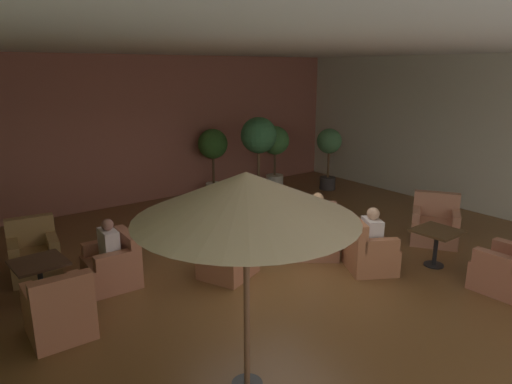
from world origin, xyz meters
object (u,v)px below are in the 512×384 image
Objects in this scene: armchair_mid_center_east at (435,225)px; potted_tree_mid_right at (213,149)px; armchair_front_right_south at (113,266)px; armchair_front_left_north at (319,238)px; potted_tree_mid_left at (329,148)px; potted_tree_right_corner at (259,140)px; patron_by_window at (372,229)px; patron_with_friend at (317,215)px; iced_drink_cup at (261,215)px; cafe_table_front_right at (40,273)px; potted_tree_left_corner at (275,146)px; armchair_front_left_south at (227,256)px; cafe_table_mid_center at (437,238)px; armchair_mid_center_north at (508,271)px; armchair_front_right_east at (60,312)px; patron_blue_shirt at (109,242)px; armchair_mid_center_south at (368,251)px; cafe_table_front_left at (259,229)px; armchair_front_right_west at (34,256)px; patio_umbrella_tall_red at (246,197)px.

armchair_mid_center_east is 5.64m from potted_tree_mid_right.
armchair_front_left_north is at bearing -17.24° from armchair_front_right_south.
potted_tree_mid_left is 2.42m from potted_tree_right_corner.
patron_by_window is 0.90× the size of patron_with_friend.
patron_by_window reaches higher than iced_drink_cup.
cafe_table_front_right is 0.44× the size of potted_tree_mid_left.
potted_tree_left_corner reaches higher than armchair_front_right_south.
potted_tree_mid_left is at bearing 73.37° from armchair_mid_center_east.
armchair_front_left_south is 2.35m from patron_by_window.
patron_with_friend is (-1.26, 1.50, 0.25)m from cafe_table_mid_center.
iced_drink_cup is at bearing 134.19° from patron_with_friend.
armchair_front_right_south is 5.32m from potted_tree_mid_right.
potted_tree_mid_right is 15.46× the size of iced_drink_cup.
armchair_front_left_south is at bearing 136.68° from armchair_mid_center_north.
potted_tree_mid_left reaches higher than cafe_table_front_right.
armchair_mid_center_east is at bearing -106.63° from potted_tree_mid_left.
armchair_front_left_south is at bearing 4.61° from armchair_front_right_east.
patron_blue_shirt is at bearing 162.91° from armchair_front_left_north.
armchair_front_left_north is at bearing 115.90° from armchair_mid_center_north.
armchair_mid_center_north is at bearing -64.10° from armchair_front_left_north.
armchair_front_left_south is 0.92× the size of armchair_mid_center_east.
armchair_mid_center_south is (0.22, -0.91, -0.00)m from armchair_front_left_north.
cafe_table_front_left is 4.93m from potted_tree_mid_left.
potted_tree_mid_left reaches higher than armchair_mid_center_south.
cafe_table_front_left is at bearing -8.53° from patron_blue_shirt.
armchair_mid_center_south reaches higher than armchair_mid_center_north.
cafe_table_mid_center is 0.41× the size of potted_tree_left_corner.
armchair_front_right_west is (-0.88, 1.03, 0.03)m from armchair_front_right_south.
cafe_table_front_right is at bearing 163.89° from armchair_mid_center_east.
armchair_front_left_north is 3.43m from armchair_front_right_south.
armchair_front_left_south is at bearing -156.71° from cafe_table_front_left.
patio_umbrella_tall_red reaches higher than patron_blue_shirt.
patron_by_window is (4.54, -1.97, 0.25)m from cafe_table_front_right.
cafe_table_front_right is 6.66m from armchair_mid_center_north.
potted_tree_left_corner reaches higher than armchair_mid_center_east.
patio_umbrella_tall_red is at bearing -144.51° from patron_with_friend.
armchair_mid_center_north is 7.00m from potted_tree_left_corner.
armchair_mid_center_north is 2.01m from patron_by_window.
armchair_mid_center_south is (-1.01, 0.56, -0.17)m from cafe_table_mid_center.
armchair_front_right_south is 0.47× the size of potted_tree_left_corner.
armchair_front_left_north is 1.92m from cafe_table_mid_center.
patron_with_friend reaches higher than armchair_mid_center_south.
armchair_front_right_west is 4.64m from patio_umbrella_tall_red.
patron_with_friend is (-1.31, 2.65, 0.43)m from armchair_mid_center_north.
armchair_mid_center_south is 0.61× the size of potted_tree_left_corner.
iced_drink_cup is at bearing 119.77° from armchair_mid_center_south.
armchair_mid_center_north is (1.27, -2.62, -0.01)m from armchair_front_left_north.
armchair_mid_center_north is at bearing -84.83° from potted_tree_mid_right.
iced_drink_cup is (0.10, 0.08, 0.20)m from cafe_table_front_left.
potted_tree_mid_right is at bearing 153.67° from potted_tree_mid_left.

